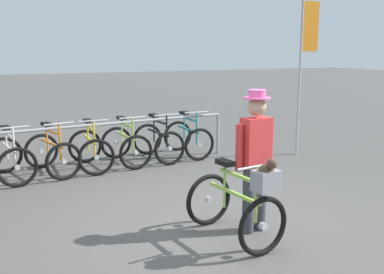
% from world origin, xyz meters
% --- Properties ---
extents(ground_plane, '(80.00, 80.00, 0.00)m').
position_xyz_m(ground_plane, '(0.00, 0.00, 0.00)').
color(ground_plane, '#514F4C').
extents(bike_rack_rail, '(4.60, 0.40, 0.88)m').
position_xyz_m(bike_rack_rail, '(-0.37, 3.35, 0.70)').
color(bike_rack_rail, '#99999E').
rests_on(bike_rack_rail, ground).
extents(racked_bike_white, '(0.79, 1.16, 0.97)m').
position_xyz_m(racked_bike_white, '(-2.23, 3.38, 0.37)').
color(racked_bike_white, black).
rests_on(racked_bike_white, ground).
extents(racked_bike_orange, '(0.89, 1.22, 0.97)m').
position_xyz_m(racked_bike_orange, '(-1.53, 3.44, 0.37)').
color(racked_bike_orange, black).
rests_on(racked_bike_orange, ground).
extents(racked_bike_yellow, '(0.70, 1.12, 0.97)m').
position_xyz_m(racked_bike_yellow, '(-0.84, 3.49, 0.37)').
color(racked_bike_yellow, black).
rests_on(racked_bike_yellow, ground).
extents(racked_bike_lime, '(0.73, 1.15, 0.98)m').
position_xyz_m(racked_bike_lime, '(-0.14, 3.54, 0.37)').
color(racked_bike_lime, black).
rests_on(racked_bike_lime, ground).
extents(racked_bike_black, '(0.73, 1.14, 0.97)m').
position_xyz_m(racked_bike_black, '(0.56, 3.60, 0.37)').
color(racked_bike_black, black).
rests_on(racked_bike_black, ground).
extents(racked_bike_teal, '(0.66, 1.09, 0.97)m').
position_xyz_m(racked_bike_teal, '(1.26, 3.65, 0.37)').
color(racked_bike_teal, black).
rests_on(racked_bike_teal, ground).
extents(featured_bicycle, '(0.76, 1.23, 1.09)m').
position_xyz_m(featured_bicycle, '(-0.11, -0.49, 0.49)').
color(featured_bicycle, black).
rests_on(featured_bicycle, ground).
extents(person_with_featured_bike, '(0.53, 0.32, 1.72)m').
position_xyz_m(person_with_featured_bike, '(0.22, -0.28, 0.95)').
color(person_with_featured_bike, '#383842').
rests_on(person_with_featured_bike, ground).
extents(banner_flag, '(0.45, 0.05, 3.20)m').
position_xyz_m(banner_flag, '(3.49, 2.70, 2.23)').
color(banner_flag, '#B2B2B7').
rests_on(banner_flag, ground).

